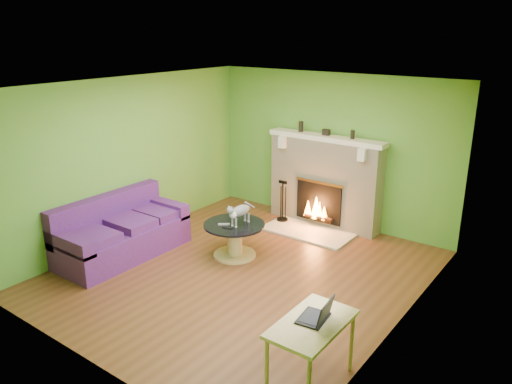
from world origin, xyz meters
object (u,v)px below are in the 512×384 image
cat (240,213)px  coffee_table (234,237)px  sofa (121,233)px  desk (312,330)px

cat → coffee_table: bearing=-143.8°
sofa → cat: sofa is taller
sofa → desk: 3.90m
coffee_table → cat: cat is taller
sofa → desk: sofa is taller
sofa → cat: bearing=34.0°
sofa → coffee_table: sofa is taller
coffee_table → cat: 0.40m
coffee_table → cat: (0.08, 0.05, 0.39)m
desk → coffee_table: bearing=143.0°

